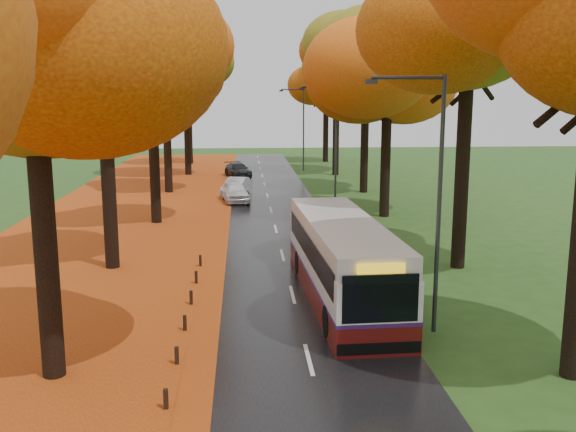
{
  "coord_description": "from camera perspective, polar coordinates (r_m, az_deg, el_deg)",
  "views": [
    {
      "loc": [
        -1.8,
        -10.97,
        7.4
      ],
      "look_at": [
        0.0,
        14.31,
        2.6
      ],
      "focal_mm": 40.0,
      "sensor_mm": 36.0,
      "label": 1
    }
  ],
  "objects": [
    {
      "name": "leaf_verge",
      "position": [
        37.43,
        -15.08,
        -1.04
      ],
      "size": [
        12.0,
        90.0,
        0.02
      ],
      "primitive_type": "cube",
      "color": "maroon",
      "rests_on": "ground"
    },
    {
      "name": "car_dark",
      "position": [
        58.66,
        -4.47,
        4.1
      ],
      "size": [
        2.84,
        4.61,
        1.25
      ],
      "primitive_type": "imported",
      "rotation": [
        0.0,
        0.0,
        0.27
      ],
      "color": "black",
      "rests_on": "road"
    },
    {
      "name": "bus",
      "position": [
        23.43,
        4.84,
        -3.76
      ],
      "size": [
        2.97,
        11.09,
        2.89
      ],
      "rotation": [
        0.0,
        0.0,
        0.04
      ],
      "color": "#520E0C",
      "rests_on": "road"
    },
    {
      "name": "leaf_drift",
      "position": [
        36.74,
        -5.94,
        -0.89
      ],
      "size": [
        0.9,
        90.0,
        0.01
      ],
      "primitive_type": "cube",
      "color": "#D66115",
      "rests_on": "road"
    },
    {
      "name": "car_white",
      "position": [
        44.95,
        -4.73,
        2.16
      ],
      "size": [
        2.27,
        4.31,
        1.4
      ],
      "primitive_type": "imported",
      "rotation": [
        0.0,
        0.0,
        0.16
      ],
      "color": "white",
      "rests_on": "road"
    },
    {
      "name": "streetlamp_near",
      "position": [
        20.01,
        12.67,
        2.74
      ],
      "size": [
        2.45,
        0.18,
        8.0
      ],
      "color": "#333538",
      "rests_on": "ground"
    },
    {
      "name": "centre_line",
      "position": [
        36.76,
        -1.18,
        -0.82
      ],
      "size": [
        0.12,
        90.0,
        0.01
      ],
      "primitive_type": "cube",
      "color": "silver",
      "rests_on": "road"
    },
    {
      "name": "streetlamp_far",
      "position": [
        63.29,
        1.16,
        8.29
      ],
      "size": [
        2.45,
        0.18,
        8.0
      ],
      "color": "#333538",
      "rests_on": "ground"
    },
    {
      "name": "road",
      "position": [
        36.77,
        -1.18,
        -0.86
      ],
      "size": [
        6.5,
        90.0,
        0.04
      ],
      "primitive_type": "cube",
      "color": "black",
      "rests_on": "ground"
    },
    {
      "name": "streetlamp_mid",
      "position": [
        41.46,
        3.94,
        6.98
      ],
      "size": [
        2.45,
        0.18,
        8.0
      ],
      "color": "#333538",
      "rests_on": "ground"
    },
    {
      "name": "bollard_row",
      "position": [
        17.33,
        -10.3,
        -13.8
      ],
      "size": [
        0.11,
        23.51,
        0.52
      ],
      "color": "black",
      "rests_on": "ground"
    },
    {
      "name": "trees_right",
      "position": [
        39.01,
        9.55,
        13.94
      ],
      "size": [
        9.3,
        74.2,
        13.96
      ],
      "color": "black",
      "rests_on": "ground"
    },
    {
      "name": "car_silver",
      "position": [
        47.92,
        -4.61,
        2.64
      ],
      "size": [
        2.38,
        4.16,
        1.3
      ],
      "primitive_type": "imported",
      "rotation": [
        0.0,
        0.0,
        -0.27
      ],
      "color": "#B0B4B9",
      "rests_on": "road"
    },
    {
      "name": "trees_left",
      "position": [
        38.48,
        -12.46,
        13.66
      ],
      "size": [
        9.2,
        74.0,
        13.88
      ],
      "color": "black",
      "rests_on": "ground"
    }
  ]
}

